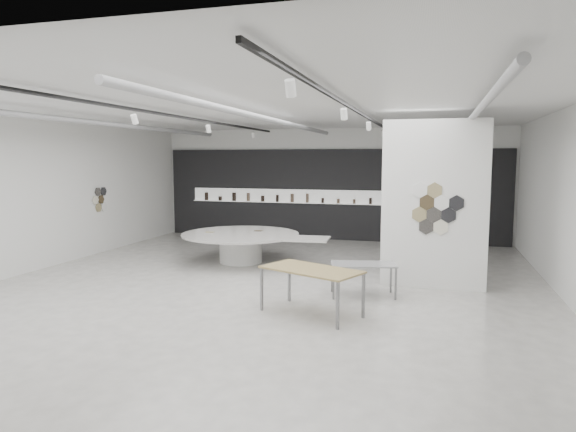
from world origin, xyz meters
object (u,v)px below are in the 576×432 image
(partition_column, at_px, (434,205))
(kitchen_counter, at_px, (415,229))
(sample_table_stone, at_px, (363,266))
(display_island, at_px, (243,243))
(sample_table_wood, at_px, (311,272))

(partition_column, height_order, kitchen_counter, partition_column)
(sample_table_stone, bearing_deg, display_island, 145.04)
(display_island, bearing_deg, partition_column, -19.46)
(partition_column, height_order, sample_table_wood, partition_column)
(sample_table_stone, bearing_deg, kitchen_counter, 83.44)
(sample_table_wood, xyz_separation_m, sample_table_stone, (0.72, 1.48, -0.16))
(kitchen_counter, bearing_deg, sample_table_stone, -89.86)
(sample_table_wood, xyz_separation_m, kitchen_counter, (1.49, 8.14, -0.26))
(sample_table_stone, distance_m, kitchen_counter, 6.70)
(sample_table_wood, height_order, sample_table_stone, sample_table_wood)
(partition_column, distance_m, sample_table_stone, 2.12)
(partition_column, distance_m, sample_table_wood, 3.49)
(sample_table_stone, bearing_deg, partition_column, 40.30)
(display_island, bearing_deg, sample_table_wood, -58.54)
(partition_column, xyz_separation_m, display_island, (-4.90, 1.35, -1.28))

